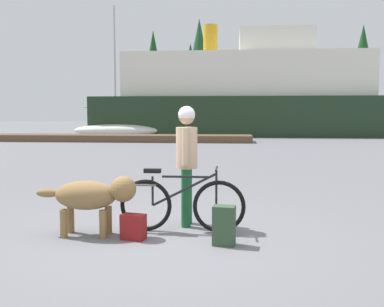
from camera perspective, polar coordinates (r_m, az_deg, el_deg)
ground_plane at (r=6.27m, az=-4.11°, el=-10.48°), size 160.00×160.00×0.00m
bicycle at (r=6.38m, az=-1.39°, el=-6.49°), size 1.80×0.44×0.93m
person_cyclist at (r=6.65m, az=-0.69°, el=0.05°), size 0.32×0.53×1.80m
dog at (r=6.30m, az=-12.64°, el=-5.31°), size 1.41×0.47×0.84m
backpack at (r=5.80m, az=4.12°, el=-9.18°), size 0.31×0.24×0.51m
handbag_pannier at (r=6.10m, az=-7.52°, el=-9.30°), size 0.35×0.25×0.34m
dock_pier at (r=27.05m, az=-10.25°, el=1.96°), size 16.66×2.25×0.40m
ferry_boat at (r=35.02m, az=6.93°, el=7.23°), size 22.35×8.42×8.46m
sailboat_moored at (r=32.02m, az=-9.74°, el=3.06°), size 6.09×1.71×9.10m
pine_tree_far_left at (r=49.74m, az=-4.97°, el=10.69°), size 3.14×3.14×10.68m
pine_tree_center at (r=48.13m, az=0.93°, el=12.13°), size 3.35×3.35×11.60m
pine_tree_far_right at (r=52.47m, az=20.99°, el=10.91°), size 3.41×3.41×11.18m
pine_tree_mid_back at (r=53.11m, az=-0.20°, el=10.32°), size 3.13×3.13×9.81m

